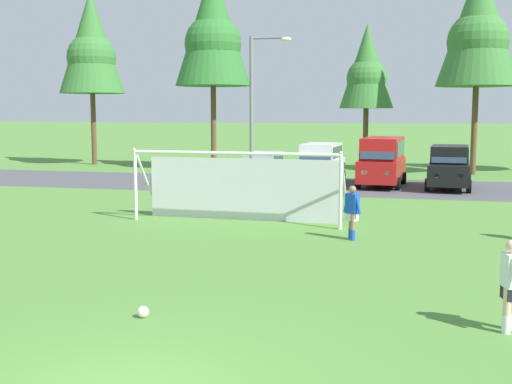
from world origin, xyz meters
TOP-DOWN VIEW (x-y plane):
  - ground_plane at (0.00, 15.00)m, footprint 400.00×400.00m
  - parking_lot_strip at (0.00, 25.90)m, footprint 52.00×8.40m
  - soccer_ball at (-1.15, 3.25)m, footprint 0.22×0.22m
  - soccer_goal at (-2.33, 14.26)m, footprint 7.46×2.08m
  - player_striker_near at (1.86, 11.77)m, footprint 0.62×0.54m
  - player_midfield_center at (5.39, 4.12)m, footprint 0.33×0.75m
  - parked_car_slot_far_left at (-4.30, 25.72)m, footprint 2.23×4.30m
  - parked_car_slot_left at (-1.34, 26.60)m, footprint 2.31×4.69m
  - parked_car_slot_center_left at (1.89, 26.40)m, footprint 2.44×4.92m
  - parked_car_slot_center at (5.21, 26.02)m, footprint 2.35×4.71m
  - tree_left_edge at (-19.37, 35.50)m, footprint 4.65×4.65m
  - tree_mid_left at (-9.65, 33.82)m, footprint 4.99×4.99m
  - tree_center_back at (0.08, 37.65)m, footprint 3.67×3.67m
  - tree_mid_right at (6.93, 34.19)m, footprint 4.84×4.84m
  - street_lamp at (-3.60, 21.39)m, footprint 2.00×0.32m

SIDE VIEW (x-z plane):
  - ground_plane at x=0.00m, z-range 0.00..0.00m
  - parking_lot_strip at x=0.00m, z-range 0.00..0.01m
  - soccer_ball at x=-1.15m, z-range 0.00..0.22m
  - player_striker_near at x=1.86m, z-range 0.00..1.64m
  - player_midfield_center at x=5.39m, z-range 0.00..1.64m
  - parked_car_slot_far_left at x=-4.30m, z-range 0.02..1.74m
  - parked_car_slot_left at x=-1.34m, z-range 0.03..2.19m
  - parked_car_slot_center at x=5.21m, z-range 0.03..2.19m
  - soccer_goal at x=-2.33m, z-range 0.01..2.58m
  - parked_car_slot_center_left at x=1.89m, z-range 0.08..2.60m
  - street_lamp at x=-3.60m, z-range 0.14..7.37m
  - tree_center_back at x=0.08m, z-range 1.83..11.62m
  - tree_left_edge at x=-19.37m, z-range 2.33..14.73m
  - tree_mid_right at x=6.93m, z-range 2.43..15.33m
  - tree_mid_left at x=-9.65m, z-range 2.50..15.80m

